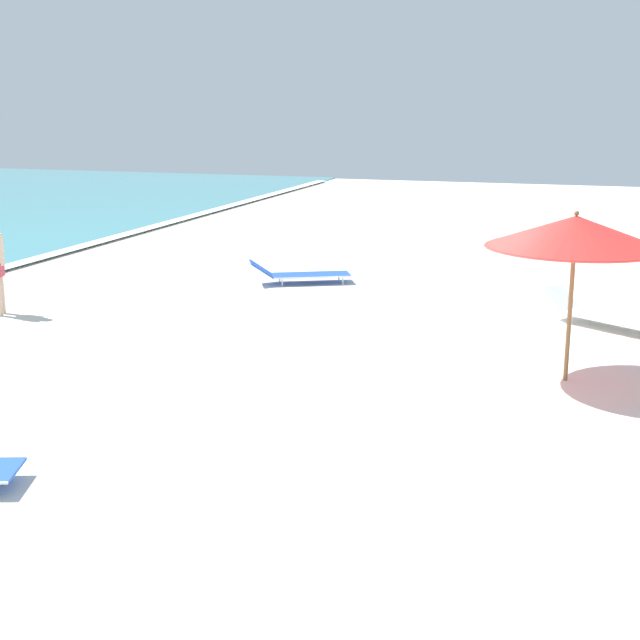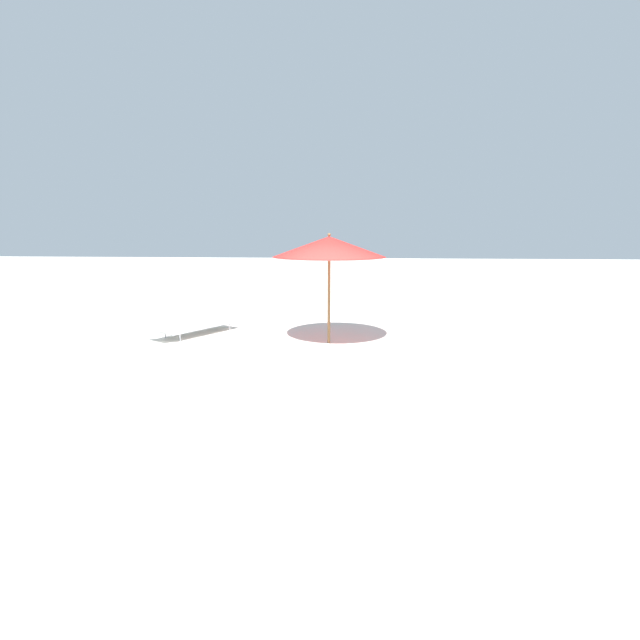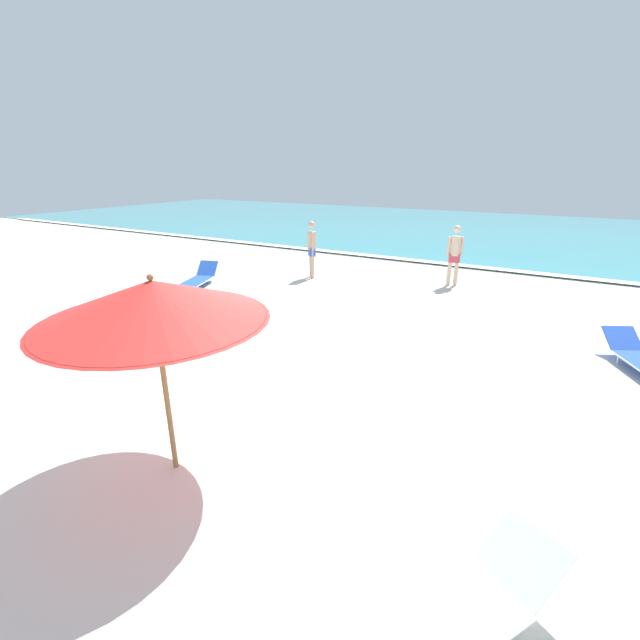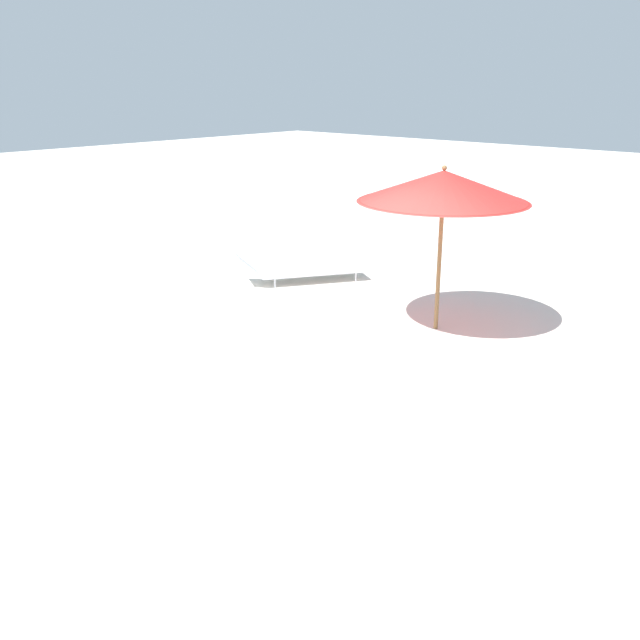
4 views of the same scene
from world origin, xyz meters
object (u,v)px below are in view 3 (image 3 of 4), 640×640
Objects in this scene: beach_umbrella at (153,301)px; beachgoer_shoreline_child at (455,252)px; sun_lounger_near_water_left at (435,626)px; sun_lounger_under_umbrella at (196,280)px; beachgoer_wading_adult at (312,246)px.

beach_umbrella reaches higher than beachgoer_shoreline_child.
beach_umbrella is at bearing -156.92° from sun_lounger_near_water_left.
sun_lounger_under_umbrella reaches higher than sun_lounger_near_water_left.
beachgoer_shoreline_child is (-2.35, 10.31, 0.79)m from sun_lounger_near_water_left.
beachgoer_wading_adult is at bearing 157.10° from sun_lounger_near_water_left.
sun_lounger_near_water_left is at bearing 79.11° from beachgoer_shoreline_child.
sun_lounger_under_umbrella is 7.56m from beachgoer_shoreline_child.
sun_lounger_near_water_left is 1.29× the size of beachgoer_wading_adult.
beachgoer_wading_adult is 4.27m from beachgoer_shoreline_child.
sun_lounger_under_umbrella is (-5.61, 5.98, -1.83)m from beach_umbrella.
beach_umbrella reaches higher than beachgoer_wading_adult.
beachgoer_shoreline_child reaches higher than sun_lounger_near_water_left.
beach_umbrella reaches higher than sun_lounger_under_umbrella.
beachgoer_shoreline_child reaches higher than sun_lounger_under_umbrella.
sun_lounger_under_umbrella is at bearing 95.87° from beachgoer_wading_adult.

